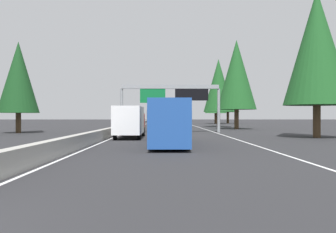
# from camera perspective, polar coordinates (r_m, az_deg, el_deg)

# --- Properties ---
(ground_plane) EXTENTS (320.00, 320.00, 0.00)m
(ground_plane) POSITION_cam_1_polar(r_m,az_deg,el_deg) (66.04, -5.03, -1.75)
(ground_plane) COLOR #262628
(median_barrier) EXTENTS (180.00, 0.56, 0.90)m
(median_barrier) POSITION_cam_1_polar(r_m,az_deg,el_deg) (85.99, -4.18, -1.03)
(median_barrier) COLOR #9E9B93
(median_barrier) RESTS_ON ground
(shoulder_stripe_right) EXTENTS (160.00, 0.16, 0.01)m
(shoulder_stripe_right) POSITION_cam_1_polar(r_m,az_deg,el_deg) (76.09, 4.25, -1.51)
(shoulder_stripe_right) COLOR silver
(shoulder_stripe_right) RESTS_ON ground
(shoulder_stripe_median) EXTENTS (160.00, 0.16, 0.01)m
(shoulder_stripe_median) POSITION_cam_1_polar(r_m,az_deg,el_deg) (75.99, -4.25, -1.51)
(shoulder_stripe_median) COLOR silver
(shoulder_stripe_median) RESTS_ON ground
(sign_gantry_overhead) EXTENTS (0.50, 12.68, 6.05)m
(sign_gantry_overhead) POSITION_cam_1_polar(r_m,az_deg,el_deg) (44.10, 0.60, 3.62)
(sign_gantry_overhead) COLOR gray
(sign_gantry_overhead) RESTS_ON ground
(bus_distant_b) EXTENTS (11.50, 2.55, 3.10)m
(bus_distant_b) POSITION_cam_1_polar(r_m,az_deg,el_deg) (25.10, 0.06, -0.73)
(bus_distant_b) COLOR #1E4793
(bus_distant_b) RESTS_ON ground
(box_truck_mid_left) EXTENTS (8.50, 2.40, 2.95)m
(box_truck_mid_left) POSITION_cam_1_polar(r_m,az_deg,el_deg) (33.31, -6.23, -0.72)
(box_truck_mid_left) COLOR white
(box_truck_mid_left) RESTS_ON ground
(sedan_mid_right) EXTENTS (4.40, 1.80, 1.47)m
(sedan_mid_right) POSITION_cam_1_polar(r_m,az_deg,el_deg) (73.78, -0.22, -1.03)
(sedan_mid_right) COLOR black
(sedan_mid_right) RESTS_ON ground
(minivan_mid_center) EXTENTS (5.00, 1.95, 1.69)m
(minivan_mid_center) POSITION_cam_1_polar(r_m,az_deg,el_deg) (128.07, -2.12, -0.46)
(minivan_mid_center) COLOR silver
(minivan_mid_center) RESTS_ON ground
(sedan_far_center) EXTENTS (4.40, 1.80, 1.47)m
(sedan_far_center) POSITION_cam_1_polar(r_m,az_deg,el_deg) (44.77, -5.06, -1.72)
(sedan_far_center) COLOR #2D6B38
(sedan_far_center) RESTS_ON ground
(pickup_far_left) EXTENTS (5.60, 2.00, 1.86)m
(pickup_far_left) POSITION_cam_1_polar(r_m,az_deg,el_deg) (116.05, 1.30, -0.53)
(pickup_far_left) COLOR #AD931E
(pickup_far_left) RESTS_ON ground
(sedan_far_right) EXTENTS (4.40, 1.80, 1.47)m
(sedan_far_right) POSITION_cam_1_polar(r_m,az_deg,el_deg) (125.62, -0.45, -0.59)
(sedan_far_right) COLOR black
(sedan_far_right) RESTS_ON ground
(bus_distant_a) EXTENTS (11.50, 2.55, 3.10)m
(bus_distant_a) POSITION_cam_1_polar(r_m,az_deg,el_deg) (96.52, -0.47, -0.16)
(bus_distant_a) COLOR white
(bus_distant_a) RESTS_ON ground
(conifer_right_foreground) EXTENTS (6.26, 6.26, 14.22)m
(conifer_right_foreground) POSITION_cam_1_polar(r_m,az_deg,el_deg) (36.83, 23.20, 10.36)
(conifer_right_foreground) COLOR #4C3823
(conifer_right_foreground) RESTS_ON ground
(conifer_right_near) EXTENTS (6.30, 6.30, 14.31)m
(conifer_right_near) POSITION_cam_1_polar(r_m,az_deg,el_deg) (57.14, 11.17, 6.72)
(conifer_right_near) COLOR #4C3823
(conifer_right_near) RESTS_ON ground
(conifer_right_mid) EXTENTS (5.80, 5.80, 13.19)m
(conifer_right_mid) POSITION_cam_1_polar(r_m,az_deg,el_deg) (68.41, 8.27, 5.04)
(conifer_right_mid) COLOR #4C3823
(conifer_right_mid) RESTS_ON ground
(conifer_right_far) EXTENTS (6.52, 6.52, 14.81)m
(conifer_right_far) POSITION_cam_1_polar(r_m,az_deg,el_deg) (101.39, 9.78, 3.97)
(conifer_right_far) COLOR #4C3823
(conifer_right_far) RESTS_ON ground
(conifer_right_distant) EXTENTS (5.87, 5.87, 13.35)m
(conifer_right_distant) POSITION_cam_1_polar(r_m,az_deg,el_deg) (97.11, 7.82, 3.62)
(conifer_right_distant) COLOR #4C3823
(conifer_right_distant) RESTS_ON ground
(conifer_left_near) EXTENTS (4.95, 4.95, 11.26)m
(conifer_left_near) POSITION_cam_1_polar(r_m,az_deg,el_deg) (46.77, -23.32, 5.91)
(conifer_left_near) COLOR #4C3823
(conifer_left_near) RESTS_ON ground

